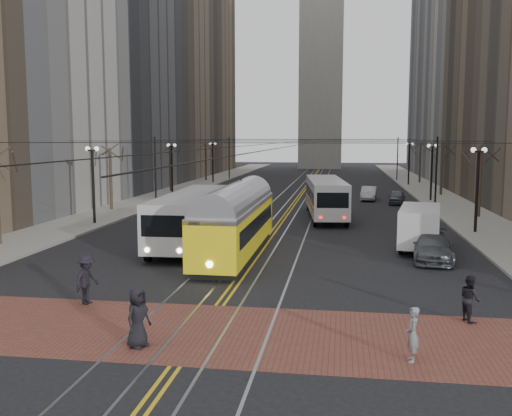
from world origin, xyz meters
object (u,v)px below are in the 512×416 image
(transit_bus, at_px, (192,219))
(sedan_grey, at_px, (397,197))
(pedestrian_c, at_px, (470,298))
(sedan_silver, at_px, (369,193))
(pedestrian_a, at_px, (138,317))
(pedestrian_b, at_px, (412,334))
(pedestrian_d, at_px, (87,279))
(rear_bus, at_px, (326,199))
(cargo_van, at_px, (420,229))
(sedan_parked, at_px, (432,247))
(streetcar, at_px, (236,227))

(transit_bus, relative_size, sedan_grey, 3.20)
(sedan_grey, distance_m, pedestrian_c, 36.76)
(sedan_silver, bearing_deg, sedan_grey, -44.05)
(pedestrian_a, xyz_separation_m, pedestrian_b, (8.33, 0.09, -0.13))
(pedestrian_b, relative_size, pedestrian_d, 0.83)
(rear_bus, height_order, cargo_van, rear_bus)
(cargo_van, distance_m, sedan_silver, 26.67)
(sedan_silver, bearing_deg, rear_bus, -100.19)
(sedan_grey, height_order, sedan_parked, sedan_parked)
(rear_bus, distance_m, pedestrian_d, 27.30)
(pedestrian_d, bearing_deg, pedestrian_b, -95.88)
(sedan_grey, bearing_deg, rear_bus, -116.01)
(sedan_silver, bearing_deg, streetcar, -100.12)
(cargo_van, bearing_deg, sedan_parked, -74.52)
(streetcar, distance_m, sedan_grey, 28.72)
(transit_bus, bearing_deg, rear_bus, 57.20)
(rear_bus, distance_m, cargo_van, 13.91)
(pedestrian_a, bearing_deg, pedestrian_d, 63.29)
(sedan_parked, relative_size, pedestrian_a, 2.63)
(cargo_van, relative_size, pedestrian_b, 3.48)
(cargo_van, relative_size, pedestrian_a, 2.98)
(sedan_silver, distance_m, pedestrian_b, 43.97)
(sedan_parked, distance_m, pedestrian_c, 10.40)
(transit_bus, distance_m, sedan_silver, 29.46)
(sedan_grey, bearing_deg, cargo_van, -86.45)
(sedan_silver, bearing_deg, pedestrian_c, -81.35)
(pedestrian_b, bearing_deg, streetcar, -150.74)
(transit_bus, xyz_separation_m, sedan_grey, (14.51, 23.80, -0.91))
(rear_bus, distance_m, pedestrian_a, 30.50)
(cargo_van, bearing_deg, transit_bus, -169.34)
(rear_bus, bearing_deg, streetcar, -112.45)
(sedan_grey, relative_size, sedan_parked, 0.79)
(streetcar, height_order, cargo_van, streetcar)
(rear_bus, xyz_separation_m, pedestrian_d, (-8.59, -25.91, -0.59))
(transit_bus, height_order, pedestrian_a, transit_bus)
(pedestrian_c, bearing_deg, pedestrian_d, 71.10)
(transit_bus, bearing_deg, sedan_silver, 64.39)
(cargo_van, relative_size, sedan_silver, 1.30)
(streetcar, relative_size, sedan_grey, 3.34)
(transit_bus, relative_size, pedestrian_a, 6.65)
(pedestrian_d, bearing_deg, transit_bus, 9.48)
(rear_bus, relative_size, sedan_grey, 3.06)
(sedan_grey, bearing_deg, pedestrian_c, -85.60)
(cargo_van, xyz_separation_m, pedestrian_c, (0.03, -13.27, -0.41))
(sedan_grey, relative_size, pedestrian_c, 2.37)
(transit_bus, xyz_separation_m, pedestrian_d, (-0.79, -12.94, -0.59))
(streetcar, xyz_separation_m, pedestrian_a, (-0.43, -14.51, -0.59))
(sedan_parked, xyz_separation_m, pedestrian_b, (-2.75, -14.48, 0.10))
(pedestrian_d, bearing_deg, rear_bus, -5.36)
(cargo_van, bearing_deg, pedestrian_d, -128.04)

